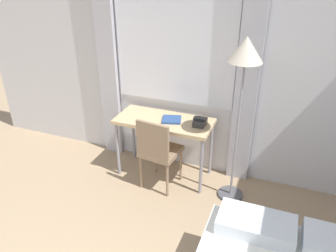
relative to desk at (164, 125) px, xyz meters
name	(u,v)px	position (x,y,z in m)	size (l,w,h in m)	color
wall_back_with_window	(184,61)	(0.11, 0.33, 0.68)	(5.66, 0.13, 2.70)	silver
desk	(164,125)	(0.00, 0.00, 0.00)	(1.11, 0.50, 0.74)	tan
desk_chair	(158,149)	(0.03, -0.27, -0.16)	(0.44, 0.44, 0.88)	#8C7259
standing_lamp	(244,67)	(0.85, -0.13, 0.82)	(0.33, 0.33, 1.78)	#4C4C51
telephone	(200,122)	(0.42, 0.02, 0.11)	(0.15, 0.18, 0.09)	#2D2D2D
book	(172,119)	(0.09, 0.01, 0.09)	(0.26, 0.25, 0.02)	navy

